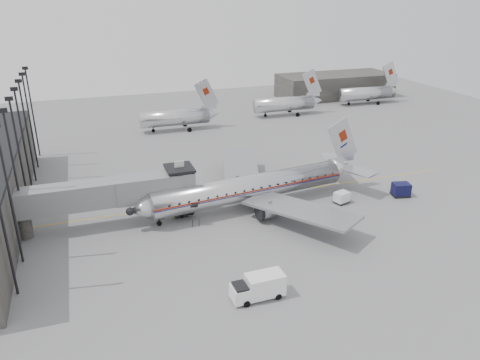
% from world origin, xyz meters
% --- Properties ---
extents(ground, '(160.00, 160.00, 0.00)m').
position_xyz_m(ground, '(0.00, 0.00, 0.00)').
color(ground, slate).
rests_on(ground, ground).
extents(hangar, '(30.00, 12.00, 6.00)m').
position_xyz_m(hangar, '(45.00, 60.00, 3.00)').
color(hangar, '#33302E').
rests_on(hangar, ground).
extents(apron_line, '(60.00, 0.15, 0.01)m').
position_xyz_m(apron_line, '(3.00, 6.00, 0.01)').
color(apron_line, gold).
rests_on(apron_line, ground).
extents(jet_bridge, '(21.00, 6.20, 7.10)m').
position_xyz_m(jet_bridge, '(-16.66, 3.67, 4.18)').
color(jet_bridge, slate).
rests_on(jet_bridge, ground).
extents(floodlight_masts, '(0.90, 42.25, 15.25)m').
position_xyz_m(floodlight_masts, '(-27.50, 13.00, 8.36)').
color(floodlight_masts, black).
rests_on(floodlight_masts, ground).
extents(distant_aircraft_near, '(16.39, 3.20, 10.26)m').
position_xyz_m(distant_aircraft_near, '(-1.79, 42.00, 2.73)').
color(distant_aircraft_near, silver).
rests_on(distant_aircraft_near, ground).
extents(distant_aircraft_mid, '(16.39, 3.20, 10.26)m').
position_xyz_m(distant_aircraft_mid, '(24.21, 46.00, 2.73)').
color(distant_aircraft_mid, silver).
rests_on(distant_aircraft_mid, ground).
extents(distant_aircraft_far, '(16.39, 3.20, 10.26)m').
position_xyz_m(distant_aircraft_far, '(48.21, 50.00, 2.73)').
color(distant_aircraft_far, silver).
rests_on(distant_aircraft_far, ground).
extents(airliner, '(33.41, 30.79, 10.59)m').
position_xyz_m(airliner, '(0.66, 3.09, 2.66)').
color(airliner, silver).
rests_on(airliner, ground).
extents(service_van, '(5.08, 2.11, 2.37)m').
position_xyz_m(service_van, '(-6.06, -16.00, 1.24)').
color(service_van, white).
rests_on(service_van, ground).
extents(baggage_cart_navy, '(2.75, 2.32, 1.89)m').
position_xyz_m(baggage_cart_navy, '(21.09, -0.74, 1.01)').
color(baggage_cart_navy, '#0D0D36').
rests_on(baggage_cart_navy, ground).
extents(baggage_cart_white, '(2.34, 2.02, 1.56)m').
position_xyz_m(baggage_cart_white, '(12.15, -0.03, 0.83)').
color(baggage_cart_white, white).
rests_on(baggage_cart_white, ground).
extents(ramp_worker, '(0.80, 0.79, 1.87)m').
position_xyz_m(ramp_worker, '(-10.26, 3.00, 0.94)').
color(ramp_worker, '#97BD16').
rests_on(ramp_worker, ground).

